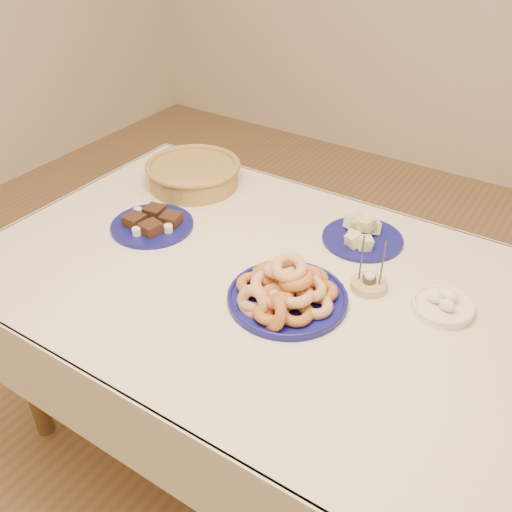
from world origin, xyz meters
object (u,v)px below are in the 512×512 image
Objects in this scene: donut_platter at (286,291)px; brownie_plate at (152,223)px; dining_table at (265,304)px; melon_plate at (362,234)px; candle_holder at (369,284)px; egg_bowl at (443,305)px; wicker_basket at (193,173)px.

donut_platter is 0.57m from brownie_plate.
dining_table is at bearing -2.62° from brownie_plate.
candle_holder is at bearing -60.97° from melon_plate.
brownie_plate is 0.93m from egg_bowl.
egg_bowl is at bearing -11.11° from wicker_basket.
wicker_basket reaches higher than dining_table.
donut_platter reaches higher than brownie_plate.
candle_holder is at bearing 22.23° from dining_table.
donut_platter is (0.11, -0.07, 0.14)m from dining_table.
melon_plate is 0.25m from candle_holder.
brownie_plate is (-0.56, 0.09, -0.02)m from donut_platter.
brownie_plate reaches higher than dining_table.
wicker_basket reaches higher than egg_bowl.
donut_platter is at bearing -151.45° from egg_bowl.
candle_holder is at bearing 7.12° from brownie_plate.
dining_table is 6.13× the size of melon_plate.
donut_platter is at bearing -132.12° from candle_holder.
brownie_plate is (-0.45, 0.02, 0.12)m from dining_table.
brownie_plate is 0.73m from candle_holder.
wicker_basket is (-0.63, 0.39, 0.01)m from donut_platter.
candle_holder is (0.16, 0.18, -0.02)m from donut_platter.
donut_platter is 0.40m from melon_plate.
donut_platter is 0.74m from wicker_basket.
melon_plate is 0.99× the size of brownie_plate.
brownie_plate is at bearing -77.19° from wicker_basket.
melon_plate reaches higher than brownie_plate.
candle_holder is at bearing 47.88° from donut_platter.
dining_table is 0.63m from wicker_basket.
candle_holder reaches higher than egg_bowl.
dining_table is at bearing -32.06° from wicker_basket.
donut_platter is 2.07× the size of egg_bowl.
candle_holder is at bearing -15.21° from wicker_basket.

